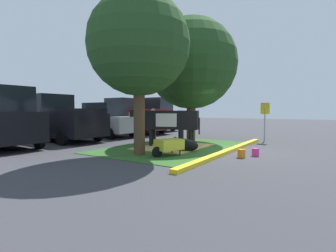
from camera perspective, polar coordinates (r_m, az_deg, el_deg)
The scene contains 18 objects.
ground_plane at distance 10.19m, azimuth 13.30°, elevation -5.45°, with size 80.00×80.00×0.00m, color #38383D.
grass_island at distance 10.90m, azimuth 1.51°, elevation -4.71°, with size 6.73×4.49×0.02m, color #2D5B23.
curb_yellow at distance 9.87m, azimuth 13.49°, elevation -5.39°, with size 7.93×0.24×0.12m, color yellow.
hay_bedding at distance 10.86m, azimuth 1.33°, elevation -4.66°, with size 3.20×2.40×0.04m, color tan.
shade_tree_left at distance 9.26m, azimuth -6.57°, elevation 17.61°, with size 3.55×3.55×5.63m.
shade_tree_right at distance 13.18m, azimuth 5.25°, elevation 13.72°, with size 4.55×4.55×6.20m.
cow_holstein at distance 10.99m, azimuth 0.22°, elevation 1.31°, with size 1.49×3.03×1.60m.
calf_lying at distance 9.83m, azimuth 3.62°, elevation -4.28°, with size 0.51×1.31×0.48m.
person_handler at distance 12.36m, azimuth 2.93°, elevation 0.15°, with size 0.34×0.53×1.58m.
person_visitor_near at distance 12.18m, azimuth -3.35°, elevation 0.33°, with size 0.50×0.34×1.66m.
wheelbarrow at distance 8.76m, azimuth 0.13°, elevation -4.26°, with size 1.60×0.98×0.63m.
parking_sign at distance 13.61m, azimuth 20.88°, elevation 2.47°, with size 0.10×0.44×1.95m.
bucket_orange at distance 8.86m, azimuth 16.12°, elevation -5.86°, with size 0.28×0.28×0.28m.
bucket_pink at distance 9.32m, azimuth 19.00°, elevation -5.49°, with size 0.27×0.27×0.27m.
pickup_truck_black at distance 14.41m, azimuth -23.26°, elevation 1.42°, with size 2.38×5.47×2.42m.
sedan_silver at distance 15.74m, azimuth -14.00°, elevation 1.28°, with size 2.15×4.47×2.02m.
pickup_truck_maroon at distance 17.72m, azimuth -8.14°, elevation 2.01°, with size 2.38×5.47×2.42m.
suv_dark_grey at distance 19.97m, azimuth -3.99°, elevation 2.65°, with size 2.26×4.67×2.52m.
Camera 1 is at (-9.48, -3.39, 1.57)m, focal length 27.22 mm.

